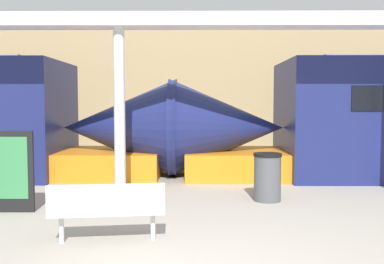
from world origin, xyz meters
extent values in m
cube|color=tan|center=(0.00, 12.24, 2.50)|extent=(56.00, 0.20, 5.00)
cone|color=navy|center=(0.54, 6.86, 1.32)|extent=(3.08, 2.64, 2.63)
cube|color=orange|center=(0.83, 6.86, 0.35)|extent=(2.77, 2.46, 0.70)
cone|color=navy|center=(-2.33, 6.86, 1.32)|extent=(3.08, 2.64, 2.63)
cube|color=orange|center=(-2.62, 6.86, 0.35)|extent=(2.77, 2.46, 0.70)
cube|color=silver|center=(-1.54, 1.29, 0.43)|extent=(1.65, 0.65, 0.04)
cube|color=silver|center=(-1.52, 1.09, 0.65)|extent=(1.60, 0.25, 0.41)
cylinder|color=silver|center=(-2.18, 1.20, 0.20)|extent=(0.07, 0.07, 0.41)
cylinder|color=silver|center=(-0.90, 1.37, 0.20)|extent=(0.07, 0.07, 0.41)
cylinder|color=#4C4F54|center=(1.16, 3.85, 0.45)|extent=(0.54, 0.54, 0.91)
cylinder|color=black|center=(1.16, 3.85, 0.94)|extent=(0.57, 0.57, 0.06)
cylinder|color=silver|center=(-1.91, 4.42, 1.78)|extent=(0.24, 0.24, 3.57)
cube|color=silver|center=(-1.91, 4.42, 3.71)|extent=(28.00, 0.60, 0.28)
camera|label=1|loc=(-0.29, -4.71, 1.96)|focal=40.00mm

